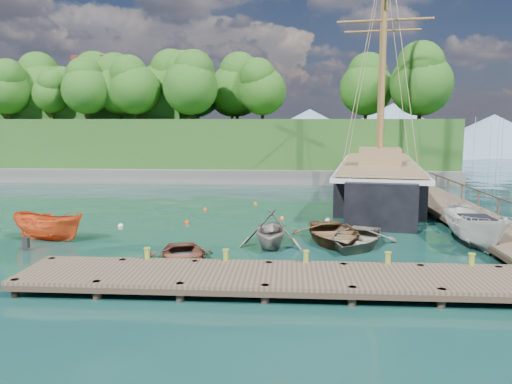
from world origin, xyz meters
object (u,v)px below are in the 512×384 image
schooner (378,183)px  rowboat_0 (183,263)px  motorboat_orange (50,240)px  rowboat_1 (271,247)px  rowboat_3 (355,246)px  cabin_boat_white (475,247)px  rowboat_2 (333,242)px

schooner → rowboat_0: bearing=-112.5°
motorboat_orange → rowboat_0: bearing=-98.2°
schooner → motorboat_orange: bearing=-133.0°
rowboat_0 → rowboat_1: size_ratio=1.12×
rowboat_1 → schooner: (7.44, 14.93, 1.23)m
rowboat_1 → rowboat_3: bearing=7.8°
rowboat_0 → cabin_boat_white: cabin_boat_white is taller
rowboat_1 → rowboat_0: bearing=-138.0°
motorboat_orange → schooner: 23.34m
rowboat_0 → schooner: (10.97, 17.85, 1.23)m
rowboat_1 → cabin_boat_white: cabin_boat_white is taller
cabin_boat_white → schooner: 14.54m
rowboat_3 → schooner: bearing=98.0°
rowboat_0 → schooner: size_ratio=0.13×
rowboat_0 → rowboat_3: bearing=8.1°
schooner → rowboat_2: bearing=-98.8°
rowboat_1 → rowboat_3: 3.94m
rowboat_2 → rowboat_1: bearing=-167.8°
rowboat_0 → rowboat_3: rowboat_3 is taller
rowboat_0 → rowboat_1: bearing=23.8°
rowboat_0 → cabin_boat_white: bearing=-0.7°
cabin_boat_white → rowboat_0: bearing=-167.3°
rowboat_0 → rowboat_2: size_ratio=0.78×
rowboat_1 → rowboat_3: (3.92, 0.38, 0.00)m
rowboat_2 → rowboat_0: bearing=-156.5°
rowboat_2 → motorboat_orange: bearing=173.9°
rowboat_0 → rowboat_1: 4.58m
rowboat_2 → cabin_boat_white: bearing=-12.9°
rowboat_0 → motorboat_orange: size_ratio=0.97×
rowboat_2 → rowboat_3: (0.94, -0.73, 0.00)m
motorboat_orange → rowboat_1: bearing=-76.0°
rowboat_0 → rowboat_2: (6.50, 4.04, 0.00)m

